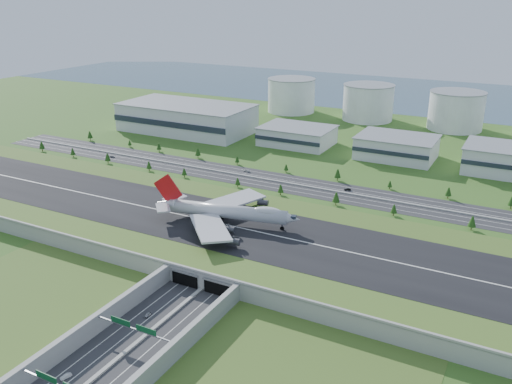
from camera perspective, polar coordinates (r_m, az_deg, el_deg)
The scene contains 21 objects.
ground at distance 281.67m, azimuth -0.14°, elevation -5.65°, with size 1200.00×1200.00×0.00m, color #305D1D.
airfield_deck at distance 279.81m, azimuth -0.15°, elevation -4.90°, with size 520.00×100.00×9.20m.
underpass_road at distance 209.76m, azimuth -13.48°, elevation -15.28°, with size 38.80×120.40×8.00m.
sign_gantry_near at distance 210.40m, azimuth -12.77°, elevation -13.93°, with size 38.70×0.70×9.80m.
north_expressway at distance 361.61m, azimuth 6.94°, elevation 0.27°, with size 560.00×36.00×0.12m, color #28282B.
tree_row at distance 357.19m, azimuth 7.60°, elevation 0.78°, with size 498.86×48.63×8.29m.
hangar_west at distance 512.35m, azimuth -7.30°, elevation 7.74°, with size 120.00×60.00×25.00m, color silver.
hangar_mid_a at distance 465.10m, azimuth 4.35°, elevation 5.91°, with size 58.00×42.00×15.00m, color silver.
hangar_mid_b at distance 439.21m, azimuth 14.58°, elevation 4.56°, with size 58.00×42.00×17.00m, color silver.
hangar_mid_c at distance 429.03m, azimuth 24.98°, elevation 3.04°, with size 58.00×42.00×19.00m, color silver.
fuel_tank_a at distance 593.89m, azimuth 3.74°, elevation 10.11°, with size 50.00×50.00×35.00m, color silver.
fuel_tank_b at distance 565.10m, azimuth 11.71°, elevation 9.20°, with size 50.00×50.00×35.00m, color silver.
fuel_tank_c at distance 548.10m, azimuth 20.31°, elevation 8.01°, with size 50.00×50.00×35.00m, color silver.
bay_water at distance 723.89m, azimuth 18.26°, elevation 9.61°, with size 1200.00×260.00×0.06m, color #345165.
boeing_747 at distance 285.11m, azimuth -3.16°, elevation -2.04°, with size 79.69×74.58×24.92m.
car_0 at distance 229.00m, azimuth -11.33°, elevation -12.54°, with size 1.65×4.10×1.40m, color #9C9CA1.
car_1 at distance 205.12m, azimuth -19.38°, elevation -17.83°, with size 1.39×3.98×1.31m, color silver.
car_2 at distance 217.61m, azimuth -7.34°, elevation -14.19°, with size 2.51×5.44×1.51m, color #0A1B36.
car_4 at distance 442.68m, azimuth -14.89°, elevation 3.62°, with size 1.75×4.35×1.48m, color slate.
car_5 at distance 361.74m, azimuth 9.62°, elevation 0.27°, with size 1.54×4.41×1.45m, color black.
car_7 at distance 394.21m, azimuth -1.00°, elevation 2.27°, with size 2.11×5.19×1.51m, color silver.
Camera 1 is at (118.82, -223.21, 124.09)m, focal length 38.00 mm.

